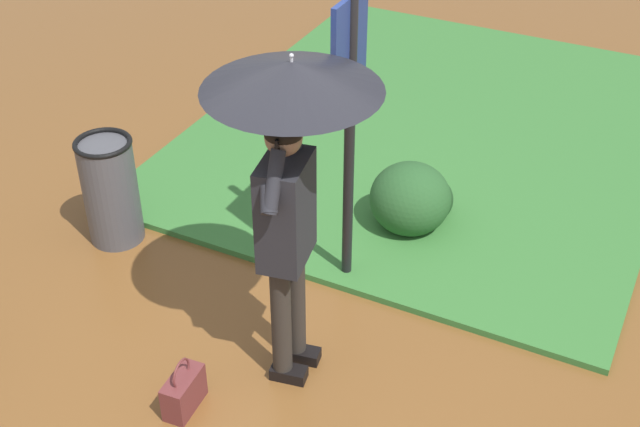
% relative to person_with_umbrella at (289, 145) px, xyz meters
% --- Properties ---
extents(ground_plane, '(18.00, 18.00, 0.00)m').
position_rel_person_with_umbrella_xyz_m(ground_plane, '(-0.13, 0.04, -1.55)').
color(ground_plane, brown).
extents(grass_verge, '(4.80, 4.00, 0.05)m').
position_rel_person_with_umbrella_xyz_m(grass_verge, '(3.11, 0.20, -1.53)').
color(grass_verge, '#387533').
rests_on(grass_verge, ground_plane).
extents(person_with_umbrella, '(0.96, 0.96, 2.04)m').
position_rel_person_with_umbrella_xyz_m(person_with_umbrella, '(0.00, 0.00, 0.00)').
color(person_with_umbrella, '#2D2823').
rests_on(person_with_umbrella, ground_plane).
extents(info_sign_post, '(0.44, 0.07, 2.30)m').
position_rel_person_with_umbrella_xyz_m(info_sign_post, '(0.88, 0.06, -0.11)').
color(info_sign_post, black).
rests_on(info_sign_post, ground_plane).
extents(handbag, '(0.31, 0.16, 0.37)m').
position_rel_person_with_umbrella_xyz_m(handbag, '(-0.65, 0.39, -1.42)').
color(handbag, brown).
rests_on(handbag, ground_plane).
extents(trash_bin, '(0.42, 0.42, 0.83)m').
position_rel_person_with_umbrella_xyz_m(trash_bin, '(0.53, 1.79, -1.13)').
color(trash_bin, '#4C4C51').
rests_on(trash_bin, ground_plane).
extents(shrub_cluster, '(0.67, 0.61, 0.55)m').
position_rel_person_with_umbrella_xyz_m(shrub_cluster, '(1.64, -0.15, -1.30)').
color(shrub_cluster, '#285628').
rests_on(shrub_cluster, ground_plane).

